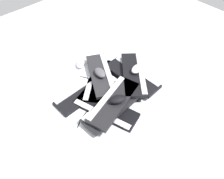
# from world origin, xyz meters

# --- Properties ---
(ground_plane) EXTENTS (3.20, 3.20, 0.00)m
(ground_plane) POSITION_xyz_m (0.00, 0.00, 0.00)
(ground_plane) COLOR silver
(keyboard_0) EXTENTS (0.17, 0.45, 0.03)m
(keyboard_0) POSITION_xyz_m (0.10, 0.10, 0.01)
(keyboard_0) COLOR black
(keyboard_0) RESTS_ON ground
(keyboard_1) EXTENTS (0.43, 0.40, 0.03)m
(keyboard_1) POSITION_xyz_m (-0.04, 0.22, 0.01)
(keyboard_1) COLOR #232326
(keyboard_1) RESTS_ON ground
(keyboard_2) EXTENTS (0.44, 0.16, 0.03)m
(keyboard_2) POSITION_xyz_m (-0.18, 0.20, 0.01)
(keyboard_2) COLOR black
(keyboard_2) RESTS_ON ground
(keyboard_3) EXTENTS (0.27, 0.46, 0.03)m
(keyboard_3) POSITION_xyz_m (-0.17, -0.02, 0.01)
(keyboard_3) COLOR black
(keyboard_3) RESTS_ON ground
(keyboard_4) EXTENTS (0.45, 0.18, 0.03)m
(keyboard_4) POSITION_xyz_m (-0.01, -0.03, 0.01)
(keyboard_4) COLOR black
(keyboard_4) RESTS_ON ground
(keyboard_5) EXTENTS (0.16, 0.44, 0.03)m
(keyboard_5) POSITION_xyz_m (0.16, 0.06, 0.04)
(keyboard_5) COLOR black
(keyboard_5) RESTS_ON keyboard_0
(keyboard_6) EXTENTS (0.35, 0.46, 0.03)m
(keyboard_6) POSITION_xyz_m (0.00, 0.23, 0.04)
(keyboard_6) COLOR #232326
(keyboard_6) RESTS_ON keyboard_1
(keyboard_7) EXTENTS (0.45, 0.18, 0.03)m
(keyboard_7) POSITION_xyz_m (-0.14, -0.05, 0.04)
(keyboard_7) COLOR black
(keyboard_7) RESTS_ON keyboard_3
(keyboard_8) EXTENTS (0.46, 0.26, 0.03)m
(keyboard_8) POSITION_xyz_m (-0.12, -0.04, 0.07)
(keyboard_8) COLOR black
(keyboard_8) RESTS_ON keyboard_7
(keyboard_9) EXTENTS (0.40, 0.43, 0.03)m
(keyboard_9) POSITION_xyz_m (0.16, 0.05, 0.07)
(keyboard_9) COLOR black
(keyboard_9) RESTS_ON keyboard_5
(mouse_0) EXTENTS (0.13, 0.12, 0.04)m
(mouse_0) POSITION_xyz_m (-0.02, 0.45, 0.02)
(mouse_0) COLOR #B7B7BC
(mouse_0) RESTS_ON ground
(mouse_1) EXTENTS (0.12, 0.08, 0.04)m
(mouse_1) POSITION_xyz_m (0.19, 0.04, 0.11)
(mouse_1) COLOR silver
(mouse_1) RESTS_ON keyboard_9
(mouse_2) EXTENTS (0.13, 0.11, 0.04)m
(mouse_2) POSITION_xyz_m (-0.11, -0.06, 0.11)
(mouse_2) COLOR black
(mouse_2) RESTS_ON keyboard_8
(mouse_3) EXTENTS (0.08, 0.12, 0.04)m
(mouse_3) POSITION_xyz_m (-0.01, 0.22, 0.08)
(mouse_3) COLOR #4C4C51
(mouse_3) RESTS_ON keyboard_6
(cable_0) EXTENTS (0.45, 0.08, 0.01)m
(cable_0) POSITION_xyz_m (-0.17, 0.05, 0.00)
(cable_0) COLOR black
(cable_0) RESTS_ON ground
(cable_1) EXTENTS (0.23, 0.48, 0.01)m
(cable_1) POSITION_xyz_m (0.04, 0.13, 0.00)
(cable_1) COLOR black
(cable_1) RESTS_ON ground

